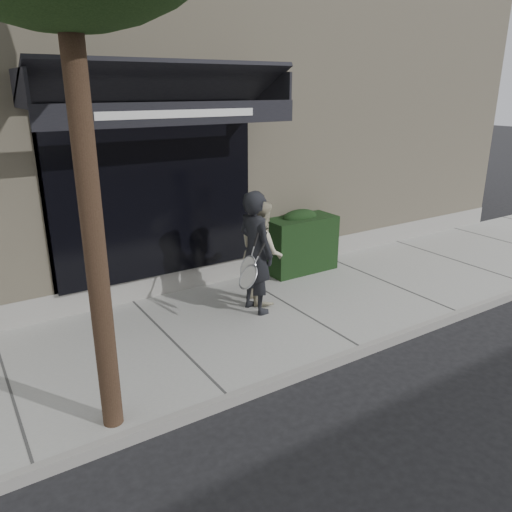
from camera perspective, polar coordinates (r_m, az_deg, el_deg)
ground at (r=7.83m, az=3.99°, el=-6.51°), size 80.00×80.00×0.00m
sidewalk at (r=7.81m, az=4.00°, el=-6.11°), size 20.00×3.00×0.12m
curb at (r=6.77m, az=11.99°, el=-10.56°), size 20.00×0.10×0.14m
building_facade at (r=11.45m, az=-11.23°, el=15.41°), size 14.30×8.04×5.64m
hedge at (r=9.15m, az=4.95°, el=1.66°), size 1.30×0.70×1.14m
pedestrian_front at (r=7.30m, az=-0.06°, el=0.39°), size 0.75×0.93×1.84m
pedestrian_back at (r=7.73m, az=0.62°, el=0.57°), size 0.80×0.92×1.61m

